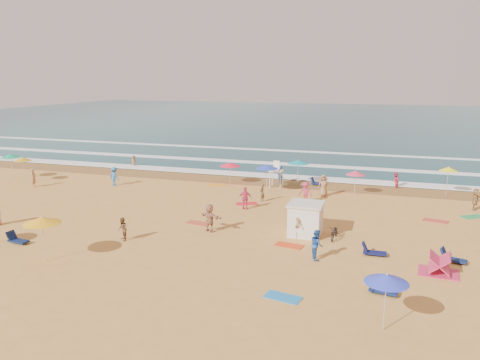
% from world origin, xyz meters
% --- Properties ---
extents(ground, '(220.00, 220.00, 0.00)m').
position_xyz_m(ground, '(0.00, 0.00, 0.00)').
color(ground, gold).
rests_on(ground, ground).
extents(ocean, '(220.00, 140.00, 0.18)m').
position_xyz_m(ocean, '(0.00, 84.00, 0.00)').
color(ocean, '#0C4756').
rests_on(ocean, ground).
extents(wet_sand, '(220.00, 220.00, 0.00)m').
position_xyz_m(wet_sand, '(0.00, 12.50, 0.01)').
color(wet_sand, olive).
rests_on(wet_sand, ground).
extents(surf_foam, '(200.00, 18.70, 0.05)m').
position_xyz_m(surf_foam, '(0.00, 21.32, 0.10)').
color(surf_foam, white).
rests_on(surf_foam, ground).
extents(cabana, '(2.00, 2.00, 2.00)m').
position_xyz_m(cabana, '(5.21, -1.97, 1.00)').
color(cabana, silver).
rests_on(cabana, ground).
extents(cabana_roof, '(2.20, 2.20, 0.12)m').
position_xyz_m(cabana_roof, '(5.21, -1.97, 2.06)').
color(cabana_roof, silver).
rests_on(cabana_roof, cabana).
extents(bicycle, '(0.74, 1.78, 0.91)m').
position_xyz_m(bicycle, '(7.11, -2.27, 0.46)').
color(bicycle, black).
rests_on(bicycle, ground).
extents(lifeguard_stand, '(1.20, 1.20, 2.10)m').
position_xyz_m(lifeguard_stand, '(0.29, 10.59, 1.05)').
color(lifeguard_stand, white).
rests_on(lifeguard_stand, ground).
extents(beach_umbrellas, '(51.13, 27.33, 0.80)m').
position_xyz_m(beach_umbrellas, '(1.96, 1.07, 2.18)').
color(beach_umbrellas, blue).
rests_on(beach_umbrellas, ground).
extents(loungers, '(44.69, 23.39, 0.34)m').
position_xyz_m(loungers, '(6.10, -3.17, 0.17)').
color(loungers, '#0F214E').
rests_on(loungers, ground).
extents(towels, '(42.28, 26.42, 0.03)m').
position_xyz_m(towels, '(-2.73, -2.59, 0.01)').
color(towels, red).
rests_on(towels, ground).
extents(beachgoers, '(46.27, 23.04, 2.14)m').
position_xyz_m(beachgoers, '(1.76, 4.24, 0.83)').
color(beachgoers, '#2259A1').
rests_on(beachgoers, ground).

